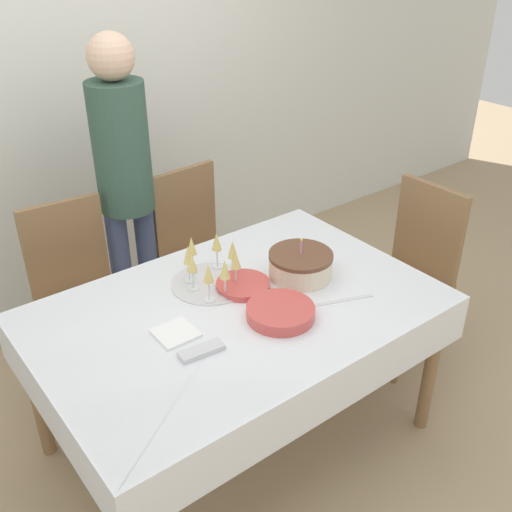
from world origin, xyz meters
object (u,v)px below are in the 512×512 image
Objects in this scene: dining_chair_far_right at (198,247)px; dining_chair_right_end at (411,266)px; plate_stack_main at (280,312)px; plate_stack_dessert at (243,285)px; champagne_tray at (211,267)px; person_standing at (124,171)px; dining_chair_far_left at (78,289)px; birthday_cake at (300,265)px.

dining_chair_far_right is 1.00× the size of dining_chair_right_end.
plate_stack_dessert is (0.01, 0.26, -0.01)m from plate_stack_main.
champagne_tray is 0.21× the size of person_standing.
dining_chair_far_right is at bearing 75.65° from plate_stack_main.
champagne_tray is 0.80m from person_standing.
champagne_tray is 0.16m from plate_stack_dessert.
person_standing is (-1.11, 0.98, 0.50)m from dining_chair_right_end.
champagne_tray is at bearing -60.94° from dining_chair_far_left.
dining_chair_far_left is 0.92m from plate_stack_dessert.
birthday_cake is (0.01, -0.84, 0.28)m from dining_chair_far_right.
dining_chair_far_left is 1.71m from dining_chair_right_end.
plate_stack_main is at bearing -86.48° from person_standing.
dining_chair_far_right reaches higher than birthday_cake.
plate_stack_dessert is at bearing 163.86° from birthday_cake.
champagne_tray is (-1.12, 0.20, 0.31)m from dining_chair_right_end.
dining_chair_far_right is 0.84m from plate_stack_dessert.
birthday_cake is 0.33m from plate_stack_main.
birthday_cake is 1.03× the size of plate_stack_main.
dining_chair_far_left is at bearing 113.23° from plate_stack_main.
dining_chair_far_right is 3.50× the size of plate_stack_main.
plate_stack_dessert is 0.93m from person_standing.
dining_chair_far_right is at bearing 90.37° from birthday_cake.
birthday_cake is 0.27m from plate_stack_dessert.
person_standing is (-0.07, 1.15, 0.25)m from plate_stack_main.
plate_stack_main is (0.08, -0.37, -0.06)m from champagne_tray.
dining_chair_far_left is at bearing 149.94° from dining_chair_right_end.
dining_chair_far_right is 0.57× the size of person_standing.
champagne_tray is at bearing 128.23° from plate_stack_dessert.
dining_chair_far_right is (0.70, 0.00, 0.00)m from dining_chair_far_left.
dining_chair_far_left is 4.13× the size of plate_stack_dessert.
plate_stack_dessert is (-0.26, 0.07, -0.04)m from birthday_cake.
plate_stack_main is 1.18m from person_standing.
champagne_tray is (0.36, -0.66, 0.31)m from dining_chair_far_left.
plate_stack_dessert is (-1.03, 0.09, 0.24)m from dining_chair_right_end.
dining_chair_far_left is at bearing 119.06° from champagne_tray.
birthday_cake is 0.39m from champagne_tray.
birthday_cake is 0.82× the size of champagne_tray.
plate_stack_main is (-0.26, -1.03, 0.25)m from dining_chair_far_right.
birthday_cake is 0.17× the size of person_standing.
birthday_cake is at bearing -16.14° from plate_stack_dessert.
dining_chair_right_end is at bearing -30.06° from dining_chair_far_left.
dining_chair_far_left and dining_chair_right_end have the same top height.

